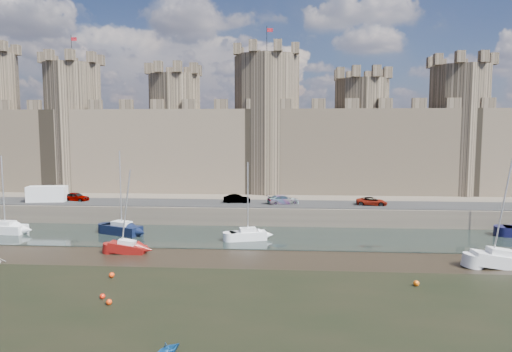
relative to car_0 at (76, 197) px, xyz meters
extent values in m
plane|color=black|center=(25.75, -34.61, -3.17)|extent=(160.00, 160.00, 0.00)
cube|color=black|center=(25.75, -10.61, -3.13)|extent=(160.00, 12.00, 0.08)
cube|color=#4C443A|center=(25.75, 25.39, -1.92)|extent=(160.00, 60.00, 2.50)
cube|color=black|center=(25.75, -0.61, -0.62)|extent=(160.00, 7.00, 0.10)
cube|color=#42382B|center=(25.75, 13.39, 6.33)|extent=(100.00, 9.00, 14.00)
cylinder|color=#42382B|center=(-6.25, 13.39, 10.33)|extent=(10.00, 10.00, 22.00)
cylinder|color=black|center=(-6.25, 13.39, 23.83)|extent=(0.10, 0.10, 5.00)
cube|color=#A81620|center=(-5.75, 13.39, 25.63)|extent=(1.00, 0.03, 0.60)
cylinder|color=#42382B|center=(11.75, 13.39, 9.33)|extent=(9.00, 9.00, 20.00)
cylinder|color=#42382B|center=(27.75, 13.39, 10.83)|extent=(11.00, 11.00, 23.00)
cylinder|color=black|center=(27.75, 13.39, 24.83)|extent=(0.10, 0.10, 5.00)
cube|color=#A81620|center=(28.25, 13.39, 26.63)|extent=(1.00, 0.03, 0.60)
cylinder|color=#42382B|center=(43.75, 13.39, 8.83)|extent=(9.00, 9.00, 19.00)
cylinder|color=#42382B|center=(59.75, 13.39, 9.83)|extent=(10.00, 10.00, 21.00)
imported|color=gray|center=(0.00, 0.00, 0.00)|extent=(4.19, 2.46, 1.34)
imported|color=gray|center=(24.10, -0.20, -0.03)|extent=(3.95, 1.58, 1.28)
imported|color=gray|center=(30.79, -0.67, 0.00)|extent=(4.94, 3.11, 1.33)
imported|color=gray|center=(43.19, -1.00, -0.08)|extent=(4.47, 2.48, 1.18)
cube|color=silver|center=(-3.84, -1.11, 0.51)|extent=(5.68, 3.00, 2.36)
cube|color=silver|center=(-4.09, -10.96, -2.56)|extent=(5.40, 2.54, 1.06)
cube|color=silver|center=(-4.09, -10.96, -1.78)|extent=(2.45, 1.65, 0.48)
cylinder|color=silver|center=(-4.09, -10.96, 2.33)|extent=(0.14, 0.14, 8.71)
cube|color=black|center=(10.82, -10.55, -2.52)|extent=(5.58, 3.92, 1.14)
cube|color=silver|center=(10.82, -10.55, -1.69)|extent=(2.69, 2.22, 0.52)
cylinder|color=silver|center=(10.82, -10.55, 2.70)|extent=(0.14, 0.14, 9.30)
cube|color=white|center=(26.78, -12.38, -2.59)|extent=(4.57, 2.76, 1.01)
cube|color=silver|center=(26.78, -12.38, -1.85)|extent=(2.15, 1.64, 0.46)
cylinder|color=silver|center=(26.78, -12.38, 2.04)|extent=(0.14, 0.14, 8.24)
cube|color=maroon|center=(14.50, -18.83, -2.68)|extent=(3.87, 1.55, 0.98)
cube|color=silver|center=(14.50, -18.83, -1.97)|extent=(1.72, 1.07, 0.44)
cylinder|color=silver|center=(14.50, -18.83, 1.81)|extent=(0.14, 0.14, 8.01)
cube|color=silver|center=(51.71, -21.23, -2.56)|extent=(5.26, 2.20, 1.22)
cube|color=silver|center=(51.71, -21.23, -1.67)|extent=(2.36, 1.49, 0.55)
cylinder|color=silver|center=(51.71, -21.23, 3.04)|extent=(0.14, 0.14, 9.98)
imported|color=#155090|center=(24.63, -40.43, -2.74)|extent=(2.13, 2.15, 0.86)
sphere|color=#FF250B|center=(17.22, -31.91, -2.97)|extent=(0.41, 0.41, 0.41)
sphere|color=#EB380A|center=(15.96, -26.87, -2.93)|extent=(0.48, 0.48, 0.48)
sphere|color=#F7610B|center=(42.25, -27.22, -2.92)|extent=(0.49, 0.49, 0.49)
sphere|color=red|center=(18.21, -33.07, -2.95)|extent=(0.44, 0.44, 0.44)
camera|label=1|loc=(31.49, -65.10, 9.77)|focal=32.00mm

